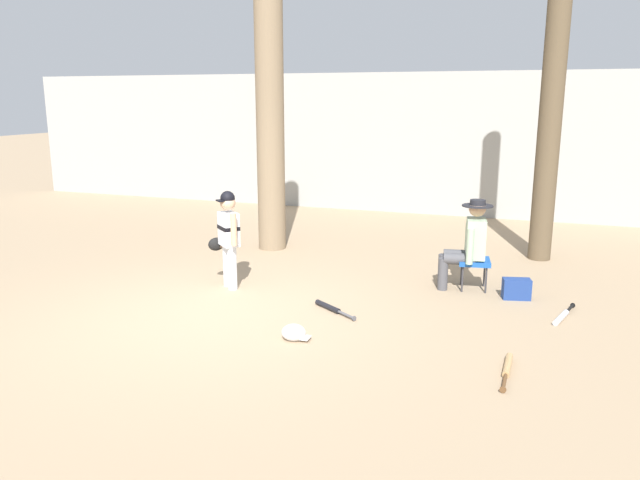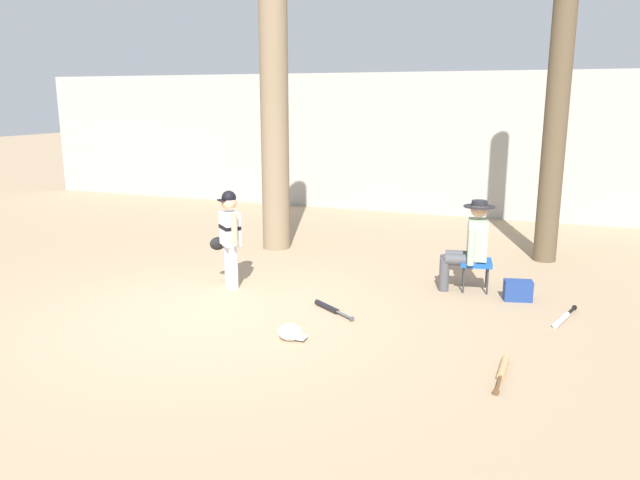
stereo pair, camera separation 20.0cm
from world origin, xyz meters
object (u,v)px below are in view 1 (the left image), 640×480
tree_behind_spectator (551,113)px  bat_wood_tan (507,368)px  tree_near_player (270,130)px  bat_aluminum_silver (562,316)px  batting_helmet_white (294,333)px  folding_stool (474,263)px  bat_black_composite (331,308)px  seated_spectator (468,242)px  young_ballplayer (228,233)px  handbag_beside_stool (516,289)px

tree_behind_spectator → bat_wood_tan: (-0.23, -4.43, -2.23)m
tree_near_player → bat_aluminum_silver: (4.54, -2.01, -1.93)m
bat_aluminum_silver → batting_helmet_white: (-2.68, -1.61, 0.04)m
bat_aluminum_silver → batting_helmet_white: bearing=-148.9°
tree_near_player → batting_helmet_white: tree_near_player is taller
folding_stool → bat_black_composite: (-1.51, -1.44, -0.33)m
bat_aluminum_silver → batting_helmet_white: 3.13m
tree_near_player → batting_helmet_white: size_ratio=15.19×
tree_behind_spectator → bat_black_composite: tree_behind_spectator is taller
seated_spectator → bat_black_composite: seated_spectator is taller
tree_near_player → bat_wood_tan: tree_near_player is taller
bat_aluminum_silver → young_ballplayer: bearing=-177.1°
bat_black_composite → batting_helmet_white: 0.99m
young_ballplayer → batting_helmet_white: 2.16m
folding_stool → seated_spectator: size_ratio=0.38×
young_ballplayer → tree_behind_spectator: bearing=37.5°
tree_behind_spectator → bat_aluminum_silver: bearing=-84.1°
tree_near_player → young_ballplayer: tree_near_player is taller
tree_near_player → seated_spectator: (3.35, -1.22, -1.32)m
batting_helmet_white → folding_stool: bearing=56.8°
handbag_beside_stool → bat_black_composite: 2.40m
tree_near_player → folding_stool: 3.99m
young_ballplayer → handbag_beside_stool: (3.64, 0.79, -0.61)m
young_ballplayer → tree_near_player: bearing=99.3°
young_ballplayer → bat_aluminum_silver: bearing=2.9°
handbag_beside_stool → tree_near_player: bearing=160.3°
bat_wood_tan → batting_helmet_white: (-2.16, 0.04, 0.04)m
tree_behind_spectator → handbag_beside_stool: size_ratio=14.97×
young_ballplayer → folding_stool: bearing=18.3°
folding_stool → bat_black_composite: bearing=-136.3°
tree_near_player → bat_black_composite: (1.94, -2.64, -1.93)m
seated_spectator → batting_helmet_white: (-1.49, -2.41, -0.56)m
bat_wood_tan → folding_stool: bearing=103.2°
folding_stool → batting_helmet_white: (-1.58, -2.42, -0.29)m
seated_spectator → tree_near_player: bearing=160.0°
bat_black_composite → batting_helmet_white: batting_helmet_white is taller
seated_spectator → bat_wood_tan: 2.61m
folding_stool → bat_wood_tan: size_ratio=0.59×
bat_wood_tan → seated_spectator: bearing=105.4°
bat_wood_tan → bat_aluminum_silver: bearing=72.7°
seated_spectator → batting_helmet_white: size_ratio=3.93×
handbag_beside_stool → bat_aluminum_silver: 0.79m
folding_stool → seated_spectator: 0.29m
young_ballplayer → handbag_beside_stool: size_ratio=3.84×
handbag_beside_stool → batting_helmet_white: handbag_beside_stool is taller
bat_black_composite → batting_helmet_white: bearing=-94.4°
tree_behind_spectator → young_ballplayer: size_ratio=3.90×
seated_spectator → bat_aluminum_silver: bearing=-33.6°
folding_stool → bat_wood_tan: 2.55m
tree_near_player → tree_behind_spectator: bearing=10.2°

